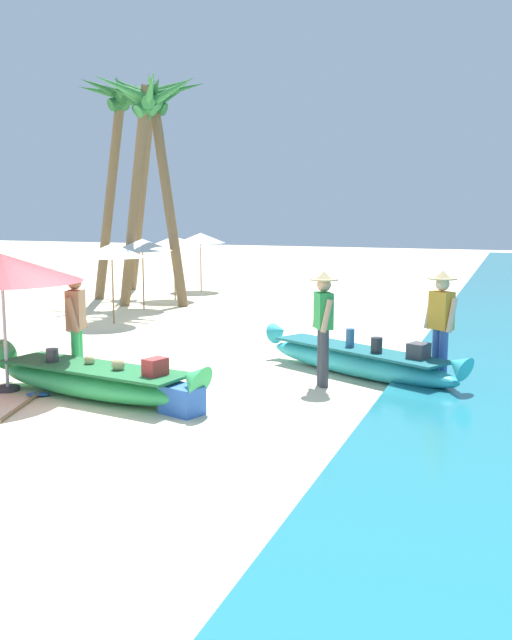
% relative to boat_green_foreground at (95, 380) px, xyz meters
% --- Properties ---
extents(ground_plane, '(80.00, 80.00, 0.00)m').
position_rel_boat_green_foreground_xyz_m(ground_plane, '(0.25, 0.03, -0.27)').
color(ground_plane, beige).
extents(boat_green_foreground, '(3.99, 1.47, 0.78)m').
position_rel_boat_green_foreground_xyz_m(boat_green_foreground, '(0.00, 0.00, 0.00)').
color(boat_green_foreground, '#38B760').
rests_on(boat_green_foreground, ground).
extents(boat_cyan_midground, '(3.87, 2.43, 0.77)m').
position_rel_boat_green_foreground_xyz_m(boat_cyan_midground, '(3.34, 2.68, -0.01)').
color(boat_cyan_midground, '#33B2BC').
rests_on(boat_cyan_midground, ground).
extents(person_vendor_hatted, '(0.46, 0.57, 1.80)m').
position_rel_boat_green_foreground_xyz_m(person_vendor_hatted, '(2.95, 1.82, 0.78)').
color(person_vendor_hatted, '#333842').
rests_on(person_vendor_hatted, ground).
extents(person_tourist_customer, '(0.35, 0.59, 1.71)m').
position_rel_boat_green_foreground_xyz_m(person_tourist_customer, '(-0.79, 0.75, 0.69)').
color(person_tourist_customer, green).
rests_on(person_tourist_customer, ground).
extents(person_vendor_assistant, '(0.56, 0.49, 1.80)m').
position_rel_boat_green_foreground_xyz_m(person_vendor_assistant, '(4.64, 2.60, 0.77)').
color(person_vendor_assistant, '#3D5BA8').
rests_on(person_vendor_assistant, ground).
extents(patio_umbrella_large, '(2.38, 2.38, 2.09)m').
position_rel_boat_green_foreground_xyz_m(patio_umbrella_large, '(-1.49, -0.10, 1.60)').
color(patio_umbrella_large, '#B7B7BC').
rests_on(patio_umbrella_large, ground).
extents(parasol_row_0, '(1.60, 1.60, 1.91)m').
position_rel_boat_green_foreground_xyz_m(parasol_row_0, '(-3.32, 6.03, 1.48)').
color(parasol_row_0, '#8E6B47').
rests_on(parasol_row_0, ground).
extents(parasol_row_1, '(1.60, 1.60, 1.91)m').
position_rel_boat_green_foreground_xyz_m(parasol_row_1, '(-3.87, 8.52, 1.48)').
color(parasol_row_1, '#8E6B47').
rests_on(parasol_row_1, ground).
extents(parasol_row_2, '(1.60, 1.60, 1.91)m').
position_rel_boat_green_foreground_xyz_m(parasol_row_2, '(-3.95, 10.60, 1.48)').
color(parasol_row_2, '#8E6B47').
rests_on(parasol_row_2, ground).
extents(parasol_row_3, '(1.60, 1.60, 1.91)m').
position_rel_boat_green_foreground_xyz_m(parasol_row_3, '(-4.18, 12.99, 1.48)').
color(parasol_row_3, '#8E6B47').
rests_on(parasol_row_3, ground).
extents(palm_tree_tall_inland, '(2.63, 2.52, 6.30)m').
position_rel_boat_green_foreground_xyz_m(palm_tree_tall_inland, '(-3.94, 8.90, 4.75)').
color(palm_tree_tall_inland, brown).
rests_on(palm_tree_tall_inland, ground).
extents(palm_tree_leaning_seaward, '(2.56, 2.63, 6.95)m').
position_rel_boat_green_foreground_xyz_m(palm_tree_leaning_seaward, '(-5.73, 12.56, 5.17)').
color(palm_tree_leaning_seaward, brown).
rests_on(palm_tree_leaning_seaward, ground).
extents(palm_tree_mid_cluster, '(2.72, 2.54, 6.48)m').
position_rel_boat_green_foreground_xyz_m(palm_tree_mid_cluster, '(-5.38, 10.00, 4.92)').
color(palm_tree_mid_cluster, brown).
rests_on(palm_tree_mid_cluster, ground).
extents(palm_tree_far_behind, '(3.05, 2.57, 6.28)m').
position_rel_boat_green_foreground_xyz_m(palm_tree_far_behind, '(-3.83, 9.39, 4.78)').
color(palm_tree_far_behind, brown).
rests_on(palm_tree_far_behind, ground).
extents(cooler_box, '(0.64, 0.54, 0.39)m').
position_rel_boat_green_foreground_xyz_m(cooler_box, '(1.57, -0.33, -0.08)').
color(cooler_box, blue).
rests_on(cooler_box, ground).
extents(paddle, '(0.70, 1.81, 0.05)m').
position_rel_boat_green_foreground_xyz_m(paddle, '(-0.69, -0.77, -0.24)').
color(paddle, '#8E6B47').
rests_on(paddle, ground).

